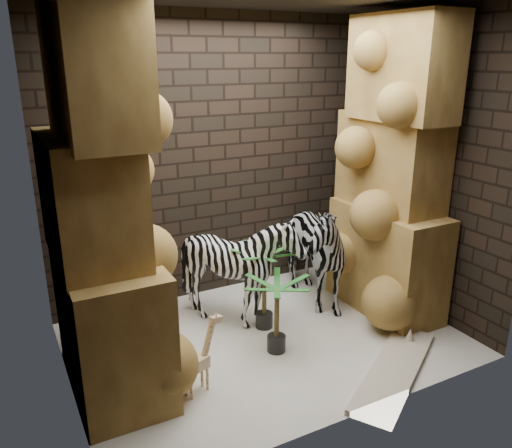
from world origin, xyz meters
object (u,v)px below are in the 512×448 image
zebra_left (240,274)px  palm_back (277,315)px  zebra_right (306,240)px  giraffe_toy (196,357)px  surfboard (394,370)px  palm_front (264,288)px

zebra_left → palm_back: size_ratio=1.63×
zebra_right → giraffe_toy: 1.94m
palm_back → surfboard: palm_back is taller
zebra_right → surfboard: bearing=-86.5°
zebra_left → giraffe_toy: 1.19m
palm_back → palm_front: bearing=75.7°
zebra_right → zebra_left: bearing=-166.1°
palm_back → surfboard: size_ratio=0.49×
zebra_right → palm_back: bearing=-130.8°
palm_front → surfboard: palm_front is taller
zebra_left → palm_front: 0.27m
giraffe_toy → palm_front: size_ratio=0.76×
palm_front → giraffe_toy: bearing=-145.8°
zebra_right → palm_back: size_ratio=1.98×
zebra_left → surfboard: bearing=-55.7°
zebra_left → palm_back: zebra_left is taller
palm_front → zebra_left: bearing=131.8°
palm_back → giraffe_toy: bearing=-164.9°
zebra_right → surfboard: zebra_right is taller
giraffe_toy → surfboard: 1.69m
zebra_right → giraffe_toy: (-1.64, -0.96, -0.38)m
giraffe_toy → surfboard: (1.58, -0.54, -0.30)m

